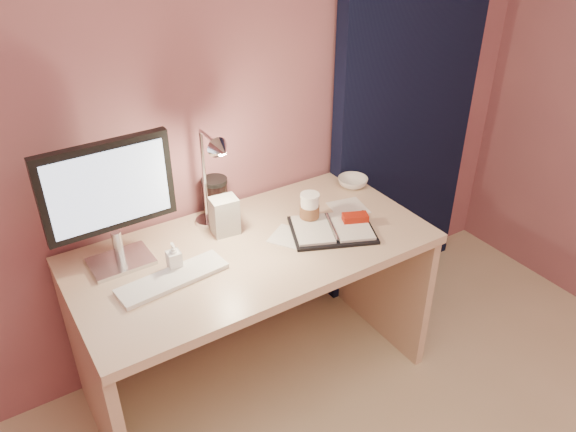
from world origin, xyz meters
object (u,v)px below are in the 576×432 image
lotion_bottle (174,256)px  product_box (225,216)px  dark_jar (216,198)px  desk_lamp (216,174)px  monitor (108,195)px  planner (334,228)px  coffee_cup (310,209)px  bowl (353,182)px  desk (246,282)px  keyboard (173,278)px

lotion_bottle → product_box: product_box is taller
dark_jar → desk_lamp: (-0.06, -0.16, 0.20)m
monitor → product_box: monitor is taller
dark_jar → monitor: bearing=-163.6°
planner → coffee_cup: size_ratio=3.05×
bowl → dark_jar: dark_jar is taller
coffee_cup → lotion_bottle: 0.60m
desk → lotion_bottle: (-0.31, -0.05, 0.28)m
keyboard → product_box: bearing=25.5°
monitor → planner: monitor is taller
planner → dark_jar: dark_jar is taller
lotion_bottle → product_box: (0.27, 0.12, 0.02)m
monitor → keyboard: size_ratio=1.22×
coffee_cup → bowl: coffee_cup is taller
monitor → lotion_bottle: (0.16, -0.14, -0.24)m
keyboard → bowl: 1.00m
monitor → dark_jar: (0.46, 0.13, -0.22)m
keyboard → bowl: bearing=7.0°
coffee_cup → bowl: (0.35, 0.15, -0.04)m
bowl → desk_lamp: (-0.70, -0.04, 0.25)m
keyboard → coffee_cup: size_ratio=3.06×
monitor → product_box: bearing=-3.5°
monitor → product_box: 0.48m
desk_lamp → coffee_cup: bearing=-16.7°
planner → product_box: 0.44m
dark_jar → desk_lamp: bearing=-111.1°
keyboard → dark_jar: dark_jar is taller
keyboard → lotion_bottle: size_ratio=3.66×
bowl → product_box: 0.68m
desk → planner: (0.33, -0.16, 0.24)m
planner → bowl: planner is taller
coffee_cup → bowl: 0.38m
desk → dark_jar: (-0.01, 0.22, 0.30)m
lotion_bottle → desk_lamp: desk_lamp is taller
bowl → product_box: size_ratio=0.89×
planner → lotion_bottle: 0.65m
monitor → dark_jar: bearing=15.2°
keyboard → planner: 0.68m
keyboard → desk_lamp: bearing=27.2°
monitor → coffee_cup: bearing=-11.2°
coffee_cup → product_box: (-0.33, 0.12, 0.02)m
monitor → planner: bearing=-18.2°
lotion_bottle → desk_lamp: (0.24, 0.12, 0.22)m
bowl → desk_lamp: desk_lamp is taller
planner → coffee_cup: bearing=135.4°
monitor → coffee_cup: monitor is taller
desk → monitor: 0.71m
bowl → desk_lamp: size_ratio=0.32×
bowl → dark_jar: size_ratio=0.93×
lotion_bottle → keyboard: bearing=-120.0°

